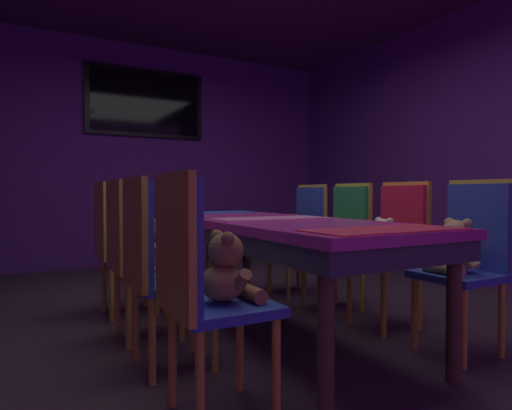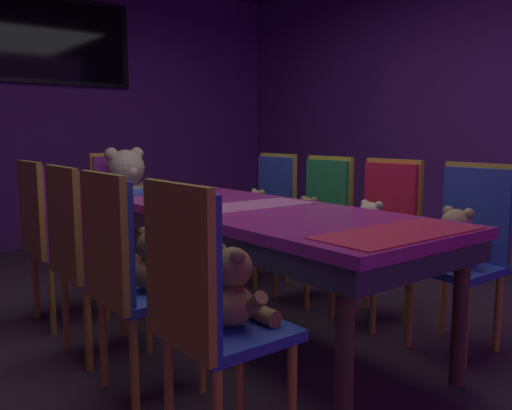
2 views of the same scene
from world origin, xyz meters
TOP-DOWN VIEW (x-y plane):
  - ground_plane at (0.00, 0.00)m, footprint 7.90×7.90m
  - wall_back at (0.00, 3.20)m, footprint 5.20×0.12m
  - wall_right at (2.60, 0.00)m, footprint 0.12×6.40m
  - banquet_table at (0.00, 0.00)m, footprint 0.90×2.39m
  - chair_left_0 at (-0.84, -0.83)m, footprint 0.42×0.41m
  - teddy_left_0 at (-0.70, -0.83)m, footprint 0.24×0.31m
  - chair_left_1 at (-0.86, -0.26)m, footprint 0.42×0.41m
  - teddy_left_1 at (-0.72, -0.26)m, footprint 0.22×0.29m
  - chair_left_2 at (-0.86, 0.26)m, footprint 0.42×0.41m
  - teddy_left_2 at (-0.71, 0.26)m, footprint 0.25×0.32m
  - chair_left_3 at (-0.84, 0.86)m, footprint 0.42×0.41m
  - teddy_left_3 at (-0.70, 0.86)m, footprint 0.24×0.31m
  - chair_right_0 at (0.85, -0.84)m, footprint 0.42×0.41m
  - teddy_right_0 at (0.70, -0.84)m, footprint 0.25×0.32m
  - chair_right_1 at (0.85, -0.28)m, footprint 0.42×0.41m
  - teddy_right_1 at (0.70, -0.28)m, footprint 0.23×0.30m
  - chair_right_2 at (0.83, 0.25)m, footprint 0.42×0.41m
  - teddy_right_2 at (0.69, 0.25)m, footprint 0.21×0.28m
  - chair_right_3 at (0.86, 0.84)m, footprint 0.42×0.41m
  - teddy_right_3 at (0.71, 0.84)m, footprint 0.21×0.28m
  - throne_chair at (0.00, 1.74)m, footprint 0.41×0.42m
  - king_teddy_bear at (0.00, 1.58)m, footprint 0.61×0.47m
  - wall_tv at (0.00, 3.11)m, footprint 1.47×0.06m

SIDE VIEW (x-z plane):
  - ground_plane at x=0.00m, z-range 0.00..0.00m
  - teddy_right_2 at x=0.69m, z-range 0.44..0.70m
  - teddy_right_3 at x=0.71m, z-range 0.44..0.70m
  - teddy_left_1 at x=-0.72m, z-range 0.44..0.71m
  - teddy_right_1 at x=0.70m, z-range 0.44..0.72m
  - teddy_left_3 at x=-0.70m, z-range 0.44..0.73m
  - teddy_left_0 at x=-0.70m, z-range 0.44..0.73m
  - teddy_left_2 at x=-0.71m, z-range 0.44..0.74m
  - teddy_right_0 at x=0.70m, z-range 0.44..0.74m
  - chair_left_0 at x=-0.84m, z-range 0.10..1.09m
  - chair_left_1 at x=-0.86m, z-range 0.10..1.09m
  - chair_left_2 at x=-0.86m, z-range 0.10..1.09m
  - chair_left_3 at x=-0.84m, z-range 0.10..1.09m
  - chair_right_0 at x=0.85m, z-range 0.10..1.09m
  - chair_right_1 at x=0.85m, z-range 0.10..1.09m
  - chair_right_2 at x=0.83m, z-range 0.10..1.09m
  - chair_right_3 at x=0.86m, z-range 0.10..1.09m
  - throne_chair at x=0.00m, z-range 0.10..1.09m
  - banquet_table at x=0.00m, z-range 0.28..1.03m
  - king_teddy_bear at x=0.00m, z-range 0.42..0.99m
  - wall_back at x=0.00m, z-range 0.00..2.80m
  - wall_right at x=2.60m, z-range 0.00..2.80m
  - wall_tv at x=0.00m, z-range 1.62..2.48m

